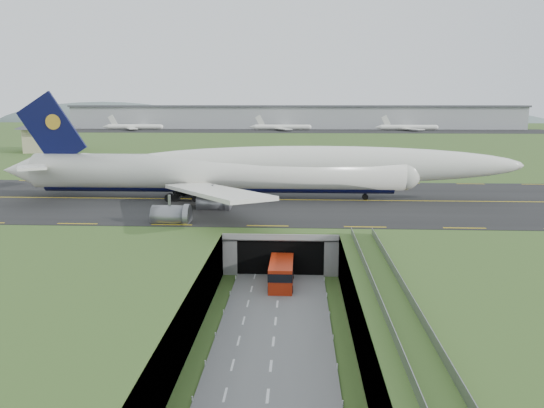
{
  "coord_description": "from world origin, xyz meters",
  "views": [
    {
      "loc": [
        2.26,
        -62.31,
        23.74
      ],
      "look_at": [
        -1.75,
        20.0,
        7.85
      ],
      "focal_mm": 35.0,
      "sensor_mm": 36.0,
      "label": 1
    }
  ],
  "objects": [
    {
      "name": "ground",
      "position": [
        0.0,
        0.0,
        0.0
      ],
      "size": [
        900.0,
        900.0,
        0.0
      ],
      "primitive_type": "plane",
      "color": "#375522",
      "rests_on": "ground"
    },
    {
      "name": "airfield_deck",
      "position": [
        0.0,
        0.0,
        3.0
      ],
      "size": [
        800.0,
        800.0,
        6.0
      ],
      "primitive_type": "cube",
      "color": "gray",
      "rests_on": "ground"
    },
    {
      "name": "trench_road",
      "position": [
        0.0,
        -7.5,
        0.1
      ],
      "size": [
        12.0,
        75.0,
        0.2
      ],
      "primitive_type": "cube",
      "color": "slate",
      "rests_on": "ground"
    },
    {
      "name": "taxiway",
      "position": [
        0.0,
        33.0,
        6.09
      ],
      "size": [
        800.0,
        44.0,
        0.18
      ],
      "primitive_type": "cube",
      "color": "black",
      "rests_on": "airfield_deck"
    },
    {
      "name": "tunnel_portal",
      "position": [
        0.0,
        16.71,
        3.33
      ],
      "size": [
        17.0,
        22.3,
        6.0
      ],
      "color": "gray",
      "rests_on": "ground"
    },
    {
      "name": "guideway",
      "position": [
        11.0,
        -19.11,
        5.32
      ],
      "size": [
        3.0,
        53.0,
        7.05
      ],
      "color": "#A8A8A3",
      "rests_on": "ground"
    },
    {
      "name": "jumbo_jet",
      "position": [
        -5.76,
        33.65,
        11.46
      ],
      "size": [
        95.54,
        61.39,
        20.3
      ],
      "rotation": [
        0.0,
        0.0,
        -0.0
      ],
      "color": "white",
      "rests_on": "ground"
    },
    {
      "name": "shuttle_tram",
      "position": [
        0.26,
        3.73,
        1.81
      ],
      "size": [
        3.21,
        8.18,
        3.31
      ],
      "rotation": [
        0.0,
        0.0,
        -0.01
      ],
      "color": "#B4250C",
      "rests_on": "ground"
    },
    {
      "name": "service_building",
      "position": [
        -88.02,
        126.98,
        13.41
      ],
      "size": [
        28.6,
        28.6,
        12.5
      ],
      "rotation": [
        0.0,
        0.0,
        0.3
      ],
      "color": "tan",
      "rests_on": "ground"
    },
    {
      "name": "cargo_terminal",
      "position": [
        -0.12,
        299.41,
        13.96
      ],
      "size": [
        320.0,
        67.0,
        15.6
      ],
      "color": "#B2B2B2",
      "rests_on": "ground"
    },
    {
      "name": "distant_hills",
      "position": [
        64.38,
        430.0,
        -4.0
      ],
      "size": [
        700.0,
        91.0,
        60.0
      ],
      "color": "slate",
      "rests_on": "ground"
    }
  ]
}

